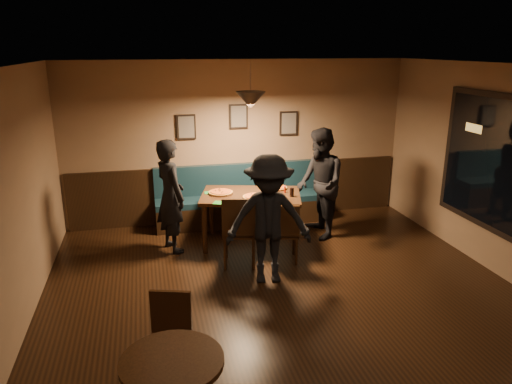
% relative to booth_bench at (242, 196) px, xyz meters
% --- Properties ---
extents(floor, '(7.00, 7.00, 0.00)m').
position_rel_booth_bench_xyz_m(floor, '(0.00, -3.20, -0.50)').
color(floor, black).
rests_on(floor, ground).
extents(ceiling, '(7.00, 7.00, 0.00)m').
position_rel_booth_bench_xyz_m(ceiling, '(0.00, -3.20, 2.30)').
color(ceiling, silver).
rests_on(ceiling, ground).
extents(wall_back, '(6.00, 0.00, 6.00)m').
position_rel_booth_bench_xyz_m(wall_back, '(0.00, 0.30, 0.90)').
color(wall_back, '#8C704F').
rests_on(wall_back, ground).
extents(wainscot, '(5.88, 0.06, 1.00)m').
position_rel_booth_bench_xyz_m(wainscot, '(0.00, 0.27, 0.00)').
color(wainscot, black).
rests_on(wainscot, ground).
extents(booth_bench, '(3.00, 0.60, 1.00)m').
position_rel_booth_bench_xyz_m(booth_bench, '(0.00, 0.00, 0.00)').
color(booth_bench, '#0F232D').
rests_on(booth_bench, ground).
extents(window_frame, '(0.06, 2.56, 1.86)m').
position_rel_booth_bench_xyz_m(window_frame, '(2.96, -2.70, 1.00)').
color(window_frame, black).
rests_on(window_frame, wall_right).
extents(window_glass, '(0.00, 2.40, 2.40)m').
position_rel_booth_bench_xyz_m(window_glass, '(2.93, -2.70, 1.00)').
color(window_glass, black).
rests_on(window_glass, wall_right).
extents(picture_left, '(0.32, 0.04, 0.42)m').
position_rel_booth_bench_xyz_m(picture_left, '(-0.90, 0.27, 1.20)').
color(picture_left, black).
rests_on(picture_left, wall_back).
extents(picture_center, '(0.32, 0.04, 0.42)m').
position_rel_booth_bench_xyz_m(picture_center, '(0.00, 0.27, 1.35)').
color(picture_center, black).
rests_on(picture_center, wall_back).
extents(picture_right, '(0.32, 0.04, 0.42)m').
position_rel_booth_bench_xyz_m(picture_right, '(0.90, 0.27, 1.20)').
color(picture_right, black).
rests_on(picture_right, wall_back).
extents(pendant_lamp, '(0.44, 0.44, 0.25)m').
position_rel_booth_bench_xyz_m(pendant_lamp, '(-0.05, -0.92, 1.75)').
color(pendant_lamp, black).
rests_on(pendant_lamp, ceiling).
extents(dining_table, '(1.71, 1.33, 0.81)m').
position_rel_booth_bench_xyz_m(dining_table, '(-0.05, -0.92, -0.09)').
color(dining_table, black).
rests_on(dining_table, floor).
extents(chair_near_left, '(0.55, 0.55, 1.05)m').
position_rel_booth_bench_xyz_m(chair_near_left, '(-0.38, -1.64, 0.02)').
color(chair_near_left, black).
rests_on(chair_near_left, floor).
extents(chair_near_right, '(0.48, 0.48, 0.90)m').
position_rel_booth_bench_xyz_m(chair_near_right, '(0.28, -1.65, -0.05)').
color(chair_near_right, black).
rests_on(chair_near_right, floor).
extents(diner_left, '(0.62, 0.74, 1.72)m').
position_rel_booth_bench_xyz_m(diner_left, '(-1.28, -0.89, 0.36)').
color(diner_left, black).
rests_on(diner_left, floor).
extents(diner_right, '(0.69, 0.88, 1.79)m').
position_rel_booth_bench_xyz_m(diner_right, '(1.09, -0.89, 0.39)').
color(diner_right, black).
rests_on(diner_right, floor).
extents(diner_front, '(1.19, 0.79, 1.72)m').
position_rel_booth_bench_xyz_m(diner_front, '(-0.11, -2.21, 0.36)').
color(diner_front, black).
rests_on(diner_front, floor).
extents(pizza_a, '(0.49, 0.49, 0.04)m').
position_rel_booth_bench_xyz_m(pizza_a, '(-0.50, -0.79, 0.33)').
color(pizza_a, '#C28824').
rests_on(pizza_a, dining_table).
extents(pizza_b, '(0.47, 0.47, 0.04)m').
position_rel_booth_bench_xyz_m(pizza_b, '(-0.03, -1.14, 0.33)').
color(pizza_b, orange).
rests_on(pizza_b, dining_table).
extents(pizza_c, '(0.38, 0.38, 0.04)m').
position_rel_booth_bench_xyz_m(pizza_c, '(0.42, -0.72, 0.33)').
color(pizza_c, '#C68525').
rests_on(pizza_c, dining_table).
extents(soda_glass, '(0.07, 0.07, 0.14)m').
position_rel_booth_bench_xyz_m(soda_glass, '(0.53, -1.17, 0.38)').
color(soda_glass, black).
rests_on(soda_glass, dining_table).
extents(tabasco_bottle, '(0.04, 0.04, 0.13)m').
position_rel_booth_bench_xyz_m(tabasco_bottle, '(0.48, -0.96, 0.37)').
color(tabasco_bottle, '#A51A05').
rests_on(tabasco_bottle, dining_table).
extents(napkin_a, '(0.15, 0.15, 0.01)m').
position_rel_booth_bench_xyz_m(napkin_a, '(-0.67, -0.70, 0.31)').
color(napkin_a, '#1C6C2B').
rests_on(napkin_a, dining_table).
extents(napkin_b, '(0.22, 0.22, 0.01)m').
position_rel_booth_bench_xyz_m(napkin_b, '(-0.60, -1.24, 0.31)').
color(napkin_b, '#1B651F').
rests_on(napkin_b, dining_table).
extents(cutlery_set, '(0.21, 0.04, 0.00)m').
position_rel_booth_bench_xyz_m(cutlery_set, '(-0.13, -1.35, 0.31)').
color(cutlery_set, silver).
rests_on(cutlery_set, dining_table).
extents(cafe_chair_far, '(0.48, 0.48, 0.86)m').
position_rel_booth_bench_xyz_m(cafe_chair_far, '(-1.52, -4.00, -0.07)').
color(cafe_chair_far, black).
rests_on(cafe_chair_far, floor).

